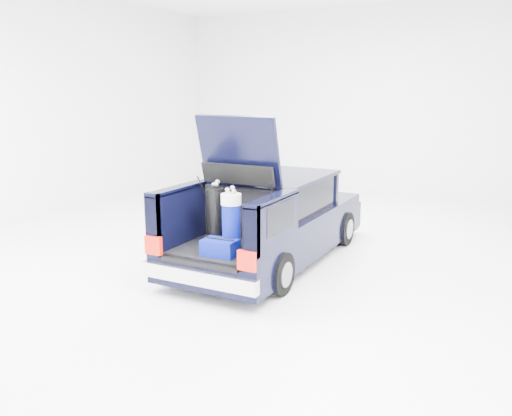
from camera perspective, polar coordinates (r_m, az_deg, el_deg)
The scene contains 6 objects.
ground at distance 9.23m, azimuth 1.45°, elevation -5.47°, with size 14.00×14.00×0.00m, color white.
car at distance 9.13m, azimuth 1.76°, elevation -1.27°, with size 1.87×4.65×2.47m.
red_suitcase at distance 7.68m, azimuth 0.67°, elevation -2.45°, with size 0.36×0.26×0.56m.
black_golf_bag at distance 7.91m, azimuth -4.21°, elevation -0.83°, with size 0.31×0.35×0.95m.
blue_golf_bag at distance 7.51m, azimuth -2.61°, elevation -1.54°, with size 0.29×0.29×0.94m.
blue_duffel at distance 7.44m, azimuth -3.80°, elevation -4.17°, with size 0.49×0.33×0.25m.
Camera 1 is at (3.86, -7.88, 2.86)m, focal length 38.00 mm.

